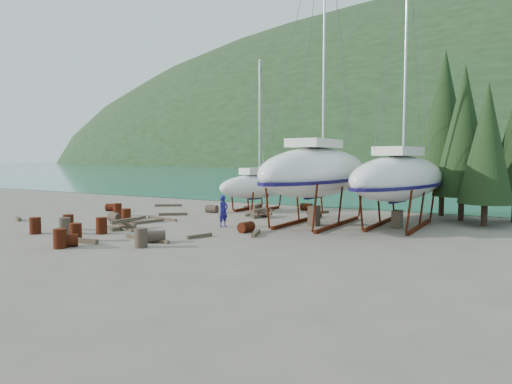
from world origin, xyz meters
The scene contains 49 objects.
ground centered at (0.00, 0.00, 0.00)m, with size 600.00×600.00×0.00m, color #655B4F.
bay_water centered at (0.00, 315.00, 0.01)m, with size 700.00×700.00×0.00m, color #1A7D82.
far_hill centered at (0.00, 320.00, 0.00)m, with size 800.00×360.00×110.00m, color black.
far_house_left centered at (-60.00, 190.00, 2.92)m, with size 6.60×5.60×5.60m.
far_house_center centered at (-20.00, 190.00, 2.92)m, with size 6.60×5.60×5.60m.
cypress_near_right centered at (12.50, 12.00, 5.79)m, with size 3.60×3.60×10.00m.
cypress_mid_right centered at (14.00, 10.00, 4.92)m, with size 3.06×3.06×8.50m.
cypress_back_left centered at (11.00, 14.00, 6.66)m, with size 4.14×4.14×11.50m.
moored_boat_left centered at (-30.00, 60.00, 0.39)m, with size 2.00×5.00×6.05m.
moored_boat_mid centered at (10.00, 80.00, 0.39)m, with size 2.00×5.00×6.05m.
moored_boat_far centered at (-8.00, 110.00, 0.39)m, with size 2.00×5.00×6.05m.
large_sailboat_near centered at (5.21, 5.73, 3.22)m, with size 4.11×12.82×20.00m.
large_sailboat_far centered at (9.73, 7.24, 2.90)m, with size 4.89×11.57×17.74m.
small_sailboat_shore centered at (-1.87, 10.36, 1.91)m, with size 4.27×7.60×11.60m.
worker centered at (0.85, 1.90, 0.93)m, with size 0.68×0.45×1.86m, color navy.
drum_0 centered at (-5.92, -3.58, 0.44)m, with size 0.58×0.58×0.88m, color #612510.
drum_1 centered at (0.92, -3.87, 0.29)m, with size 0.58×0.58×0.88m, color #2D2823.
drum_2 centered at (-11.10, 4.14, 0.29)m, with size 0.58×0.58×0.88m, color #612510.
drum_3 centered at (-2.64, -5.62, 0.44)m, with size 0.58×0.58×0.88m, color #612510.
drum_4 centered at (1.55, 12.06, 0.29)m, with size 0.58×0.58×0.88m, color #612510.
drum_5 centered at (1.21, -5.11, 0.44)m, with size 0.58×0.58×0.88m, color #2D2823.
drum_6 centered at (3.06, 0.90, 0.29)m, with size 0.58×0.58×0.88m, color #612510.
drum_7 centered at (-1.75, -7.13, 0.44)m, with size 0.58×0.58×0.88m, color #612510.
drum_8 centered at (-8.51, 2.35, 0.44)m, with size 0.58×0.58×0.88m, color #612510.
drum_9 centered at (-3.93, 7.24, 0.29)m, with size 0.58×0.58×0.88m, color #2D2823.
drum_10 centered at (-6.36, -5.29, 0.44)m, with size 0.58×0.58×0.88m, color #612510.
drum_11 centered at (0.53, 7.00, 0.29)m, with size 0.58×0.58×0.88m, color #2D2823.
drum_12 centered at (-1.76, -6.73, 0.29)m, with size 0.58×0.58×0.88m, color #612510.
drum_13 centered at (-3.31, -3.48, 0.44)m, with size 0.58×0.58×0.88m, color #612510.
drum_14 centered at (-5.39, 0.21, 0.44)m, with size 0.58×0.58×0.88m, color #612510.
drum_15 centered at (-6.39, 0.20, 0.29)m, with size 0.58×0.58×0.88m, color #2D2823.
drum_16 centered at (-4.95, -4.53, 0.44)m, with size 0.58×0.58×0.88m, color #2D2823.
timber_0 centered at (-3.54, 12.47, 0.07)m, with size 0.14×2.97×0.14m, color brown.
timber_1 centered at (3.98, 0.37, 0.10)m, with size 0.19×1.60×0.19m, color brown.
timber_2 centered at (-9.69, 8.95, 0.09)m, with size 0.19×2.26×0.19m, color brown.
timber_3 centered at (-3.72, -2.02, 0.07)m, with size 0.15×2.78×0.15m, color brown.
timber_4 centered at (-5.74, 1.49, 0.09)m, with size 0.17×1.92×0.17m, color brown.
timber_5 centered at (0.25, -3.75, 0.08)m, with size 0.16×2.97×0.16m, color brown.
timber_6 centered at (3.01, 10.78, 0.10)m, with size 0.19×1.75×0.19m, color brown.
timber_7 centered at (1.90, -1.74, 0.09)m, with size 0.17×1.50×0.17m, color brown.
timber_8 centered at (-5.28, 4.47, 0.09)m, with size 0.19×2.02×0.19m, color brown.
timber_9 centered at (-1.19, 10.97, 0.08)m, with size 0.15×2.41×0.15m, color brown.
timber_10 centered at (-1.01, 7.84, 0.08)m, with size 0.16×2.71×0.16m, color brown.
timber_11 centered at (-4.42, 2.41, 0.08)m, with size 0.15×2.79×0.15m, color brown.
timber_12 centered at (-4.13, 0.76, 0.08)m, with size 0.17×2.38×0.17m, color brown.
timber_13 centered at (-12.13, -2.69, 0.11)m, with size 0.22×1.03×0.22m, color brown.
timber_16 centered at (-2.34, -5.85, 0.11)m, with size 0.23×2.53×0.23m, color brown.
timber_pile_fore centered at (-3.43, -1.83, 0.30)m, with size 1.80×1.80×0.60m.
timber_pile_aft centered at (0.53, 6.68, 0.30)m, with size 1.80×1.80×0.60m.
Camera 1 is at (16.14, -19.95, 4.02)m, focal length 32.00 mm.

